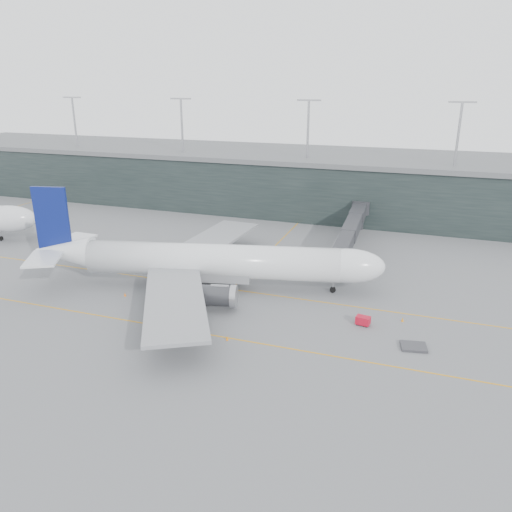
% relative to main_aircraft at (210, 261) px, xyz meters
% --- Properties ---
extents(ground, '(320.00, 320.00, 0.00)m').
position_rel_main_aircraft_xyz_m(ground, '(-1.36, 4.27, -4.75)').
color(ground, slate).
rests_on(ground, ground).
extents(taxiline_a, '(160.00, 0.25, 0.02)m').
position_rel_main_aircraft_xyz_m(taxiline_a, '(-1.36, 0.27, -4.74)').
color(taxiline_a, '#C88712').
rests_on(taxiline_a, ground).
extents(taxiline_b, '(160.00, 0.25, 0.02)m').
position_rel_main_aircraft_xyz_m(taxiline_b, '(-1.36, -15.73, -4.74)').
color(taxiline_b, '#C88712').
rests_on(taxiline_b, ground).
extents(taxiline_lead_main, '(0.25, 60.00, 0.02)m').
position_rel_main_aircraft_xyz_m(taxiline_lead_main, '(3.64, 24.27, -4.74)').
color(taxiline_lead_main, '#C88712').
rests_on(taxiline_lead_main, ground).
extents(terminal, '(240.00, 36.00, 29.00)m').
position_rel_main_aircraft_xyz_m(terminal, '(-1.36, 62.27, 2.87)').
color(terminal, black).
rests_on(terminal, ground).
extents(main_aircraft, '(59.83, 55.29, 16.92)m').
position_rel_main_aircraft_xyz_m(main_aircraft, '(0.00, 0.00, 0.00)').
color(main_aircraft, silver).
rests_on(main_aircraft, ground).
extents(jet_bridge, '(5.43, 44.59, 6.79)m').
position_rel_main_aircraft_xyz_m(jet_bridge, '(19.80, 28.80, 0.34)').
color(jet_bridge, '#2A2B2F').
rests_on(jet_bridge, ground).
extents(gse_cart, '(2.17, 1.58, 1.36)m').
position_rel_main_aircraft_xyz_m(gse_cart, '(26.66, -5.66, -3.99)').
color(gse_cart, '#AF0C21').
rests_on(gse_cart, ground).
extents(baggage_dolly, '(3.76, 3.22, 0.33)m').
position_rel_main_aircraft_xyz_m(baggage_dolly, '(33.98, -10.09, -4.55)').
color(baggage_dolly, '#323236').
rests_on(baggage_dolly, ground).
extents(uld_a, '(2.14, 1.74, 1.88)m').
position_rel_main_aircraft_xyz_m(uld_a, '(-6.37, 14.98, -3.76)').
color(uld_a, '#313236').
rests_on(uld_a, ground).
extents(uld_b, '(2.53, 2.18, 2.02)m').
position_rel_main_aircraft_xyz_m(uld_b, '(-5.10, 16.07, -3.69)').
color(uld_b, '#313236').
rests_on(uld_b, ground).
extents(uld_c, '(2.60, 2.27, 2.04)m').
position_rel_main_aircraft_xyz_m(uld_c, '(-1.40, 15.87, -3.68)').
color(uld_c, '#313236').
rests_on(uld_c, ground).
extents(cone_nose, '(0.38, 0.38, 0.61)m').
position_rel_main_aircraft_xyz_m(cone_nose, '(32.05, -2.55, -4.44)').
color(cone_nose, orange).
rests_on(cone_nose, ground).
extents(cone_wing_stbd, '(0.40, 0.40, 0.63)m').
position_rel_main_aircraft_xyz_m(cone_wing_stbd, '(9.72, -16.35, -4.43)').
color(cone_wing_stbd, orange).
rests_on(cone_wing_stbd, ground).
extents(cone_wing_port, '(0.42, 0.42, 0.66)m').
position_rel_main_aircraft_xyz_m(cone_wing_port, '(7.50, 16.52, -4.42)').
color(cone_wing_port, '#F5370D').
rests_on(cone_wing_port, ground).
extents(cone_tail, '(0.40, 0.40, 0.63)m').
position_rel_main_aircraft_xyz_m(cone_tail, '(-11.89, -8.17, -4.43)').
color(cone_tail, orange).
rests_on(cone_tail, ground).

